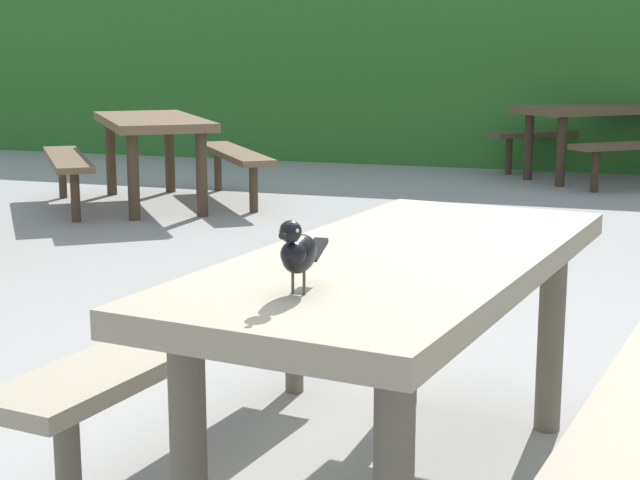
{
  "coord_description": "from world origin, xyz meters",
  "views": [
    {
      "loc": [
        0.73,
        -2.85,
        1.31
      ],
      "look_at": [
        -0.03,
        -0.6,
        0.84
      ],
      "focal_mm": 54.92,
      "sensor_mm": 36.0,
      "label": 1
    }
  ],
  "objects": [
    {
      "name": "ground_plane",
      "position": [
        0.0,
        0.0,
        0.0
      ],
      "size": [
        60.0,
        60.0,
        0.0
      ],
      "primitive_type": "plane",
      "color": "gray"
    },
    {
      "name": "hedge_wall",
      "position": [
        0.0,
        8.88,
        1.07
      ],
      "size": [
        28.0,
        2.03,
        2.15
      ],
      "primitive_type": "cube",
      "color": "#2D6B28",
      "rests_on": "ground"
    },
    {
      "name": "picnic_table_foreground",
      "position": [
        0.08,
        -0.2,
        0.56
      ],
      "size": [
        1.9,
        1.93,
        0.74
      ],
      "color": "gray",
      "rests_on": "ground"
    },
    {
      "name": "bird_grackle",
      "position": [
        -0.03,
        -0.76,
        0.84
      ],
      "size": [
        0.07,
        0.29,
        0.18
      ],
      "color": "black",
      "rests_on": "picnic_table_foreground"
    },
    {
      "name": "picnic_table_mid_left",
      "position": [
        0.28,
        7.36,
        0.56
      ],
      "size": [
        2.39,
        2.39,
        0.74
      ],
      "color": "brown",
      "rests_on": "ground"
    },
    {
      "name": "picnic_table_mid_right",
      "position": [
        -3.22,
        4.46,
        0.56
      ],
      "size": [
        2.37,
        2.38,
        0.74
      ],
      "color": "brown",
      "rests_on": "ground"
    }
  ]
}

